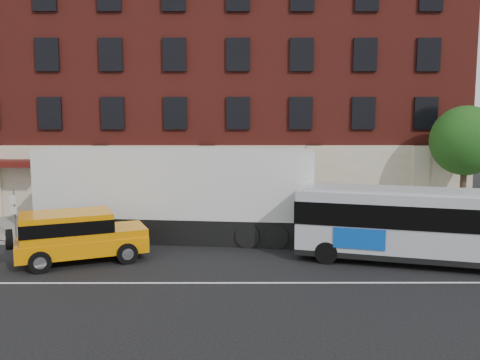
{
  "coord_description": "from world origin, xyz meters",
  "views": [
    {
      "loc": [
        1.77,
        -16.98,
        5.94
      ],
      "look_at": [
        1.84,
        5.5,
        3.02
      ],
      "focal_mm": 38.44,
      "sensor_mm": 36.0,
      "label": 1
    }
  ],
  "objects_px": {
    "yellow_suv": "(75,234)",
    "shipping_container": "(176,195)",
    "city_bus": "(437,224)",
    "street_tree": "(466,143)",
    "sign_pole": "(14,212)"
  },
  "relations": [
    {
      "from": "sign_pole",
      "to": "shipping_container",
      "type": "distance_m",
      "value": 7.37
    },
    {
      "from": "street_tree",
      "to": "shipping_container",
      "type": "xyz_separation_m",
      "value": [
        -14.74,
        -2.55,
        -2.29
      ]
    },
    {
      "from": "sign_pole",
      "to": "street_tree",
      "type": "xyz_separation_m",
      "value": [
        22.04,
        3.34,
        2.96
      ]
    },
    {
      "from": "city_bus",
      "to": "shipping_container",
      "type": "relative_size",
      "value": 0.85
    },
    {
      "from": "sign_pole",
      "to": "shipping_container",
      "type": "xyz_separation_m",
      "value": [
        7.3,
        0.79,
        0.67
      ]
    },
    {
      "from": "yellow_suv",
      "to": "shipping_container",
      "type": "relative_size",
      "value": 0.42
    },
    {
      "from": "shipping_container",
      "to": "city_bus",
      "type": "bearing_deg",
      "value": -21.63
    },
    {
      "from": "city_bus",
      "to": "shipping_container",
      "type": "bearing_deg",
      "value": 158.37
    },
    {
      "from": "city_bus",
      "to": "sign_pole",
      "type": "bearing_deg",
      "value": 169.12
    },
    {
      "from": "street_tree",
      "to": "shipping_container",
      "type": "relative_size",
      "value": 0.48
    },
    {
      "from": "sign_pole",
      "to": "city_bus",
      "type": "xyz_separation_m",
      "value": [
        18.03,
        -3.46,
        0.19
      ]
    },
    {
      "from": "yellow_suv",
      "to": "shipping_container",
      "type": "xyz_separation_m",
      "value": [
        3.57,
        3.81,
        0.95
      ]
    },
    {
      "from": "street_tree",
      "to": "yellow_suv",
      "type": "distance_m",
      "value": 19.65
    },
    {
      "from": "sign_pole",
      "to": "yellow_suv",
      "type": "relative_size",
      "value": 0.46
    },
    {
      "from": "yellow_suv",
      "to": "shipping_container",
      "type": "bearing_deg",
      "value": 46.88
    }
  ]
}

